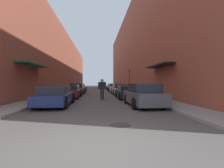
{
  "coord_description": "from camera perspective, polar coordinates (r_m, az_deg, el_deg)",
  "views": [
    {
      "loc": [
        0.01,
        -3.92,
        1.46
      ],
      "look_at": [
        1.13,
        10.04,
        1.34
      ],
      "focal_mm": 28.0,
      "sensor_mm": 36.0,
      "label": 1
    }
  ],
  "objects": [
    {
      "name": "parked_car_right_4",
      "position": [
        32.9,
        0.02,
        -0.98
      ],
      "size": [
        1.95,
        4.63,
        1.27
      ],
      "color": "gray",
      "rests_on": "ground"
    },
    {
      "name": "parked_car_right_1",
      "position": [
        16.11,
        5.05,
        -2.67
      ],
      "size": [
        1.95,
        4.68,
        1.17
      ],
      "color": "#232326",
      "rests_on": "ground"
    },
    {
      "name": "parked_car_left_2",
      "position": [
        22.83,
        -11.31,
        -1.52
      ],
      "size": [
        1.93,
        3.98,
        1.39
      ],
      "color": "#515459",
      "rests_on": "ground"
    },
    {
      "name": "curb_strip_left",
      "position": [
        34.52,
        -12.39,
        -1.85
      ],
      "size": [
        1.8,
        60.49,
        0.12
      ],
      "color": "gray",
      "rests_on": "ground"
    },
    {
      "name": "building_row_right",
      "position": [
        35.54,
        7.96,
        10.54
      ],
      "size": [
        4.9,
        60.49,
        15.33
      ],
      "color": "brown",
      "rests_on": "ground"
    },
    {
      "name": "parked_car_right_0",
      "position": [
        11.07,
        10.13,
        -3.65
      ],
      "size": [
        1.88,
        4.51,
        1.38
      ],
      "color": "#515459",
      "rests_on": "ground"
    },
    {
      "name": "ground",
      "position": [
        28.15,
        -4.58,
        -2.48
      ],
      "size": [
        133.08,
        133.08,
        0.0
      ],
      "primitive_type": "plane",
      "color": "#4C4947"
    },
    {
      "name": "skateboarder",
      "position": [
        14.74,
        -3.26,
        -0.94
      ],
      "size": [
        0.68,
        0.78,
        1.77
      ],
      "color": "#B2231E",
      "rests_on": "ground"
    },
    {
      "name": "parked_car_left_3",
      "position": [
        28.23,
        -10.36,
        -1.27
      ],
      "size": [
        1.87,
        4.23,
        1.2
      ],
      "color": "silver",
      "rests_on": "ground"
    },
    {
      "name": "building_row_left",
      "position": [
        35.2,
        -17.12,
        6.64
      ],
      "size": [
        4.9,
        60.49,
        10.49
      ],
      "color": "brown",
      "rests_on": "ground"
    },
    {
      "name": "parked_car_right_2",
      "position": [
        21.65,
        2.61,
        -1.79
      ],
      "size": [
        1.98,
        4.75,
        1.24
      ],
      "color": "silver",
      "rests_on": "ground"
    },
    {
      "name": "traffic_light",
      "position": [
        29.06,
        5.7,
        2.17
      ],
      "size": [
        0.16,
        0.22,
        3.56
      ],
      "color": "#2D2D2D",
      "rests_on": "curb_strip_right"
    },
    {
      "name": "curb_strip_right",
      "position": [
        34.51,
        3.24,
        -1.83
      ],
      "size": [
        1.8,
        60.49,
        0.12
      ],
      "color": "gray",
      "rests_on": "ground"
    },
    {
      "name": "parked_car_left_1",
      "position": [
        17.13,
        -13.42,
        -2.38
      ],
      "size": [
        1.85,
        4.69,
        1.23
      ],
      "color": "maroon",
      "rests_on": "ground"
    },
    {
      "name": "parked_car_right_3",
      "position": [
        27.15,
        0.96,
        -1.26
      ],
      "size": [
        1.99,
        4.38,
        1.3
      ],
      "color": "silver",
      "rests_on": "ground"
    },
    {
      "name": "manhole_cover",
      "position": [
        6.15,
        2.67,
        -13.17
      ],
      "size": [
        0.7,
        0.7,
        0.02
      ],
      "color": "#332D28",
      "rests_on": "ground"
    },
    {
      "name": "parked_car_left_0",
      "position": [
        11.54,
        -17.95,
        -3.75
      ],
      "size": [
        1.91,
        4.72,
        1.25
      ],
      "color": "navy",
      "rests_on": "ground"
    }
  ]
}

